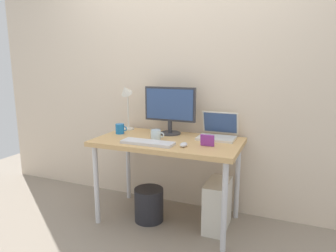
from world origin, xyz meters
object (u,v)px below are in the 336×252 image
laptop (218,132)px  desk_lamp (126,97)px  keyboard (148,143)px  photo_frame (207,140)px  computer_tower (217,205)px  monitor (170,108)px  coffee_mug (120,129)px  glass_cup (156,135)px  mouse (184,145)px  wastebasket (149,205)px  desk (168,148)px

laptop → desk_lamp: size_ratio=0.70×
keyboard → photo_frame: bearing=14.1°
laptop → computer_tower: 0.63m
keyboard → photo_frame: photo_frame is taller
desk_lamp → keyboard: desk_lamp is taller
desk_lamp → computer_tower: desk_lamp is taller
photo_frame → desk_lamp: bearing=162.0°
monitor → keyboard: monitor is taller
coffee_mug → glass_cup: coffee_mug is taller
desk_lamp → glass_cup: bearing=-30.5°
keyboard → coffee_mug: size_ratio=3.81×
computer_tower → mouse: bearing=-140.2°
monitor → laptop: (0.45, 0.02, -0.19)m
glass_cup → wastebasket: glass_cup is taller
wastebasket → desk: bearing=23.5°
mouse → glass_cup: size_ratio=0.74×
desk → photo_frame: bearing=-12.6°
monitor → desk_lamp: (-0.46, 0.00, 0.08)m
glass_cup → monitor: bearing=83.9°
coffee_mug → glass_cup: 0.42m
keyboard → glass_cup: (0.00, 0.16, 0.03)m
glass_cup → photo_frame: size_ratio=1.11×
desk_lamp → photo_frame: size_ratio=4.17×
computer_tower → wastebasket: 0.61m
laptop → mouse: bearing=-114.5°
monitor → desk_lamp: bearing=179.9°
desk_lamp → glass_cup: desk_lamp is taller
coffee_mug → glass_cup: (0.41, -0.09, -0.00)m
desk → glass_cup: size_ratio=10.23×
desk → coffee_mug: 0.52m
keyboard → wastebasket: (-0.06, 0.13, -0.61)m
glass_cup → keyboard: bearing=-91.4°
desk_lamp → computer_tower: bearing=-10.3°
keyboard → glass_cup: glass_cup is taller
desk → monitor: bearing=107.7°
desk → monitor: monitor is taller
coffee_mug → desk: bearing=-5.1°
laptop → desk_lamp: (-0.91, -0.02, 0.27)m
mouse → computer_tower: size_ratio=0.21×
desk_lamp → coffee_mug: desk_lamp is taller
laptop → keyboard: size_ratio=0.73×
mouse → photo_frame: size_ratio=0.82×
keyboard → glass_cup: size_ratio=3.61×
monitor → mouse: 0.52m
monitor → laptop: size_ratio=1.53×
mouse → computer_tower: bearing=39.8°
laptop → photo_frame: laptop is taller
desk_lamp → glass_cup: 0.57m
keyboard → wastebasket: bearing=114.7°
laptop → coffee_mug: (-0.89, -0.18, -0.01)m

